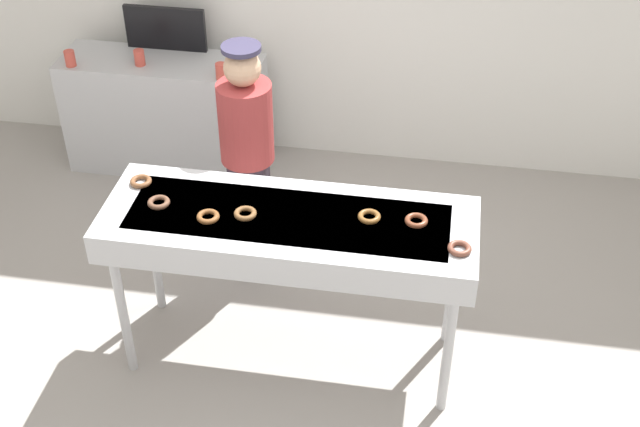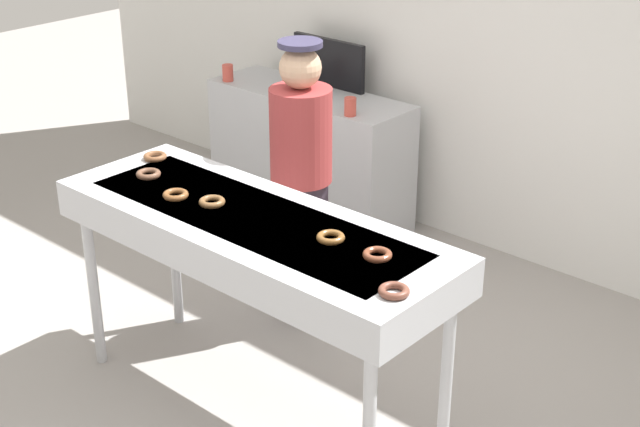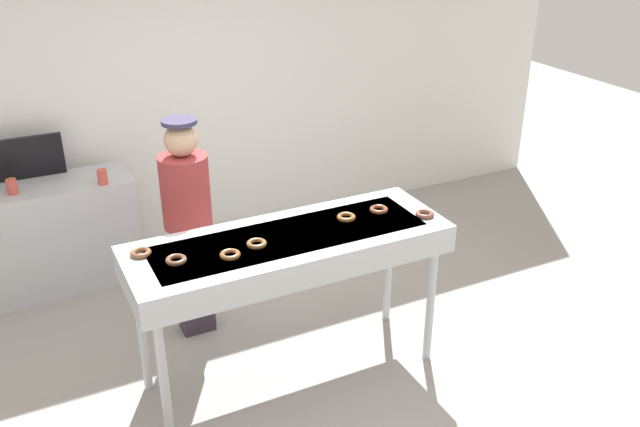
{
  "view_description": "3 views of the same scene",
  "coord_description": "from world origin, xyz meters",
  "views": [
    {
      "loc": [
        0.77,
        -3.54,
        3.83
      ],
      "look_at": [
        0.16,
        0.09,
        1.04
      ],
      "focal_mm": 47.14,
      "sensor_mm": 36.0,
      "label": 1
    },
    {
      "loc": [
        2.77,
        -2.67,
        2.85
      ],
      "look_at": [
        0.29,
        0.15,
        1.11
      ],
      "focal_mm": 51.82,
      "sensor_mm": 36.0,
      "label": 2
    },
    {
      "loc": [
        -1.53,
        -3.52,
        3.05
      ],
      "look_at": [
        0.25,
        0.07,
        1.13
      ],
      "focal_mm": 38.68,
      "sensor_mm": 36.0,
      "label": 3
    }
  ],
  "objects": [
    {
      "name": "chocolate_donut_5",
      "position": [
        0.44,
        0.05,
        1.08
      ],
      "size": [
        0.17,
        0.17,
        0.03
      ],
      "primitive_type": "torus",
      "rotation": [
        0.0,
        0.0,
        2.11
      ],
      "color": "brown",
      "rests_on": "fryer_conveyor"
    },
    {
      "name": "back_wall",
      "position": [
        0.0,
        2.37,
        1.53
      ],
      "size": [
        8.0,
        0.12,
        3.07
      ],
      "primitive_type": "cube",
      "color": "white",
      "rests_on": "ground"
    },
    {
      "name": "worker_baker",
      "position": [
        -0.43,
        0.8,
        0.95
      ],
      "size": [
        0.34,
        0.34,
        1.66
      ],
      "rotation": [
        0.0,
        0.0,
        3.24
      ],
      "color": "#332935",
      "rests_on": "ground"
    },
    {
      "name": "chocolate_donut_1",
      "position": [
        0.93,
        -0.14,
        1.08
      ],
      "size": [
        0.17,
        0.17,
        0.03
      ],
      "primitive_type": "torus",
      "rotation": [
        0.0,
        0.0,
        2.16
      ],
      "color": "brown",
      "rests_on": "fryer_conveyor"
    },
    {
      "name": "fryer_conveyor",
      "position": [
        0.0,
        0.0,
        0.96
      ],
      "size": [
        2.06,
        0.71,
        1.06
      ],
      "color": "#B7BABF",
      "rests_on": "ground"
    },
    {
      "name": "paper_cup_2",
      "position": [
        -1.49,
        1.83,
        0.98
      ],
      "size": [
        0.08,
        0.08,
        0.12
      ],
      "primitive_type": "cylinder",
      "color": "#CC4C3F",
      "rests_on": "prep_counter"
    },
    {
      "name": "chocolate_donut_4",
      "position": [
        0.69,
        0.06,
        1.08
      ],
      "size": [
        0.17,
        0.17,
        0.03
      ],
      "primitive_type": "torus",
      "rotation": [
        0.0,
        0.0,
        0.59
      ],
      "color": "brown",
      "rests_on": "fryer_conveyor"
    },
    {
      "name": "ground_plane",
      "position": [
        0.0,
        0.0,
        0.0
      ],
      "size": [
        16.0,
        16.0,
        0.0
      ],
      "primitive_type": "plane",
      "color": "#9E9993"
    },
    {
      "name": "chocolate_donut_3",
      "position": [
        -0.23,
        -0.03,
        1.08
      ],
      "size": [
        0.16,
        0.16,
        0.03
      ],
      "primitive_type": "torus",
      "rotation": [
        0.0,
        0.0,
        1.88
      ],
      "color": "brown",
      "rests_on": "fryer_conveyor"
    },
    {
      "name": "chocolate_donut_6",
      "position": [
        -0.89,
        0.16,
        1.08
      ],
      "size": [
        0.17,
        0.17,
        0.03
      ],
      "primitive_type": "torus",
      "rotation": [
        0.0,
        0.0,
        2.59
      ],
      "color": "brown",
      "rests_on": "fryer_conveyor"
    },
    {
      "name": "menu_display",
      "position": [
        -1.37,
        2.12,
        1.09
      ],
      "size": [
        0.63,
        0.04,
        0.34
      ],
      "primitive_type": "cube",
      "color": "black",
      "rests_on": "prep_counter"
    },
    {
      "name": "paper_cup_1",
      "position": [
        -2.0,
        1.73,
        0.98
      ],
      "size": [
        0.08,
        0.08,
        0.12
      ],
      "primitive_type": "cylinder",
      "color": "#CC4C3F",
      "rests_on": "prep_counter"
    },
    {
      "name": "chocolate_donut_0",
      "position": [
        -0.73,
        -0.01,
        1.08
      ],
      "size": [
        0.13,
        0.13,
        0.03
      ],
      "primitive_type": "torus",
      "rotation": [
        0.0,
        0.0,
        3.12
      ],
      "color": "brown",
      "rests_on": "fryer_conveyor"
    },
    {
      "name": "prep_counter",
      "position": [
        -1.37,
        1.92,
        0.46
      ],
      "size": [
        1.54,
        0.51,
        0.92
      ],
      "primitive_type": "cube",
      "color": "#B7BABF",
      "rests_on": "ground"
    },
    {
      "name": "paper_cup_0",
      "position": [
        -0.84,
        1.72,
        0.98
      ],
      "size": [
        0.08,
        0.08,
        0.12
      ],
      "primitive_type": "cylinder",
      "color": "#CC4C3F",
      "rests_on": "prep_counter"
    },
    {
      "name": "chocolate_donut_2",
      "position": [
        -0.42,
        -0.09,
        1.08
      ],
      "size": [
        0.15,
        0.15,
        0.03
      ],
      "primitive_type": "torus",
      "rotation": [
        0.0,
        0.0,
        1.3
      ],
      "color": "brown",
      "rests_on": "fryer_conveyor"
    }
  ]
}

